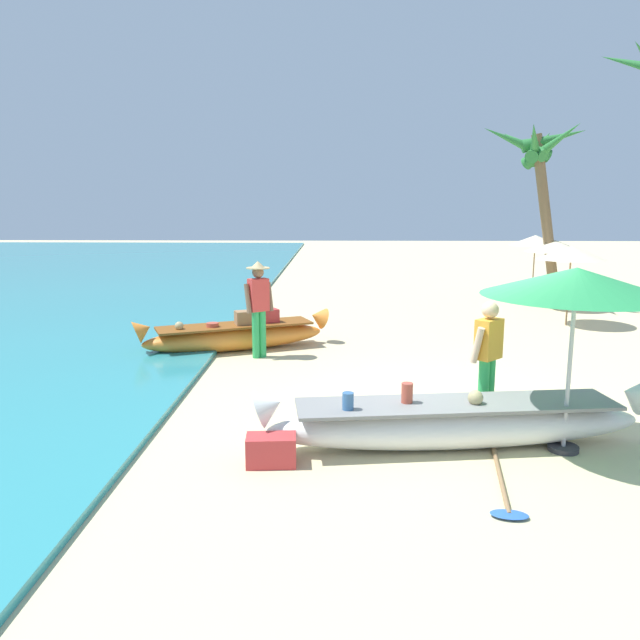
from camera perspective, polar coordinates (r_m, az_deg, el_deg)
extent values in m
plane|color=beige|center=(8.83, 12.11, -8.70)|extent=(80.00, 80.00, 0.00)
ellipsoid|color=white|center=(7.71, 12.46, -9.50)|extent=(4.64, 1.30, 0.54)
cone|color=white|center=(8.56, 27.06, -6.16)|extent=(0.47, 0.49, 0.51)
cone|color=white|center=(7.25, -4.71, -7.93)|extent=(0.47, 0.49, 0.51)
cube|color=gray|center=(7.63, 12.55, -7.60)|extent=(3.91, 1.23, 0.04)
cylinder|color=#386699|center=(7.18, 2.61, -7.59)|extent=(0.13, 0.13, 0.22)
cylinder|color=#B74C38|center=(7.47, 8.07, -6.77)|extent=(0.14, 0.14, 0.26)
sphere|color=tan|center=(7.61, 14.20, -6.99)|extent=(0.18, 0.18, 0.18)
ellipsoid|color=orange|center=(12.44, -7.84, -1.64)|extent=(3.65, 2.14, 0.51)
cone|color=orange|center=(12.91, -0.20, 0.30)|extent=(0.56, 0.58, 0.52)
cone|color=orange|center=(12.09, -16.07, -0.86)|extent=(0.56, 0.58, 0.52)
cube|color=brown|center=(12.39, -7.87, -0.49)|extent=(3.12, 1.92, 0.04)
sphere|color=tan|center=(12.10, -12.91, -0.54)|extent=(0.17, 0.17, 0.17)
cylinder|color=#B74C38|center=(12.20, -9.93, -0.49)|extent=(0.24, 0.24, 0.10)
cube|color=#9E754C|center=(12.34, -7.02, 0.17)|extent=(0.44, 0.41, 0.29)
cube|color=#B73333|center=(12.50, -4.68, 0.35)|extent=(0.41, 0.39, 0.29)
cylinder|color=green|center=(11.80, -5.36, -1.28)|extent=(0.14, 0.14, 0.90)
cylinder|color=green|center=(11.74, -5.96, -1.36)|extent=(0.14, 0.14, 0.90)
cube|color=#DB3D38|center=(11.63, -5.73, 2.33)|extent=(0.42, 0.38, 0.61)
cylinder|color=brown|center=(11.73, -4.68, 2.17)|extent=(0.19, 0.22, 0.56)
cylinder|color=brown|center=(11.52, -6.70, 1.98)|extent=(0.19, 0.22, 0.56)
sphere|color=brown|center=(11.58, -5.77, 4.42)|extent=(0.22, 0.22, 0.22)
cylinder|color=tan|center=(11.57, -5.77, 4.82)|extent=(0.44, 0.44, 0.02)
cone|color=tan|center=(11.56, -5.78, 5.16)|extent=(0.26, 0.26, 0.12)
cylinder|color=green|center=(8.43, 14.86, -6.53)|extent=(0.14, 0.14, 0.90)
cylinder|color=green|center=(8.55, 15.37, -6.33)|extent=(0.14, 0.14, 0.90)
cube|color=gold|center=(8.31, 15.36, -1.70)|extent=(0.41, 0.41, 0.53)
cylinder|color=beige|center=(8.14, 14.36, -2.27)|extent=(0.20, 0.20, 0.48)
cylinder|color=beige|center=(8.52, 16.05, -1.77)|extent=(0.20, 0.20, 0.48)
sphere|color=beige|center=(8.24, 15.49, 0.91)|extent=(0.22, 0.22, 0.22)
cylinder|color=#B7B7BC|center=(7.73, 22.13, -3.66)|extent=(0.05, 0.05, 2.18)
cone|color=#28934C|center=(7.57, 22.64, 3.30)|extent=(2.12, 2.12, 0.32)
cylinder|color=#333338|center=(8.05, 21.59, -10.98)|extent=(0.36, 0.36, 0.06)
cylinder|color=#8E6B47|center=(15.86, 22.04, 2.91)|extent=(0.04, 0.04, 1.90)
cone|color=beige|center=(15.78, 22.25, 5.78)|extent=(1.60, 1.60, 0.32)
cylinder|color=#8E6B47|center=(18.21, 20.75, 3.92)|extent=(0.04, 0.04, 1.90)
cone|color=beige|center=(18.14, 20.92, 6.43)|extent=(1.60, 1.60, 0.32)
cylinder|color=#8E6B47|center=(20.74, 19.18, 4.78)|extent=(0.04, 0.04, 1.90)
cone|color=beige|center=(20.68, 19.32, 6.98)|extent=(1.60, 1.60, 0.32)
cylinder|color=brown|center=(18.07, 20.24, 8.38)|extent=(1.13, 0.28, 4.76)
cone|color=#287033|center=(18.12, 20.85, 15.44)|extent=(1.74, 0.47, 0.76)
cone|color=#287033|center=(18.44, 19.79, 15.06)|extent=(1.24, 1.60, 1.08)
cone|color=#287033|center=(18.34, 18.28, 15.22)|extent=(1.11, 1.70, 1.05)
cone|color=#287033|center=(17.80, 17.72, 15.41)|extent=(1.96, 0.52, 1.06)
cone|color=#287033|center=(17.56, 19.25, 15.18)|extent=(0.89, 1.54, 1.15)
cone|color=#287033|center=(17.71, 20.70, 14.99)|extent=(1.34, 1.58, 1.23)
cone|color=#287033|center=(19.08, 27.29, 20.28)|extent=(1.76, 1.42, 0.97)
cube|color=#C63838|center=(7.11, -4.54, -11.93)|extent=(0.58, 0.37, 0.34)
cylinder|color=#8E6B47|center=(7.12, 16.30, -13.55)|extent=(0.32, 1.76, 0.05)
ellipsoid|color=#2D60B7|center=(6.32, 17.13, -16.83)|extent=(0.39, 0.25, 0.03)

